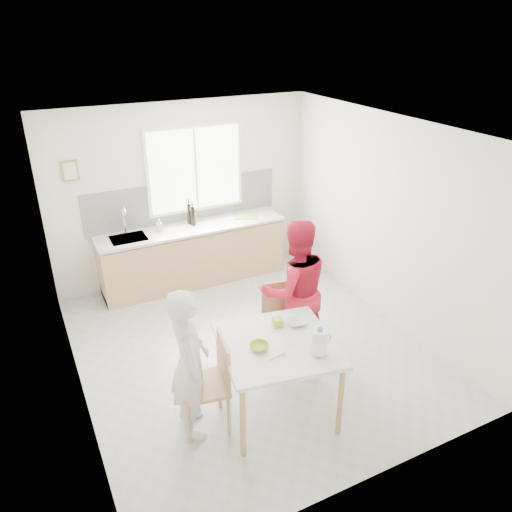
{
  "coord_description": "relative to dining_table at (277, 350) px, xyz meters",
  "views": [
    {
      "loc": [
        -2.23,
        -4.63,
        3.75
      ],
      "look_at": [
        0.19,
        0.2,
        1.15
      ],
      "focal_mm": 35.0,
      "sensor_mm": 36.0,
      "label": 1
    }
  ],
  "objects": [
    {
      "name": "ground",
      "position": [
        0.23,
        1.11,
        -0.76
      ],
      "size": [
        4.5,
        4.5,
        0.0
      ],
      "primitive_type": "plane",
      "color": "#B7B7B2",
      "rests_on": "ground"
    },
    {
      "name": "room_shell",
      "position": [
        0.23,
        1.11,
        0.88
      ],
      "size": [
        4.5,
        4.5,
        4.5
      ],
      "color": "silver",
      "rests_on": "ground"
    },
    {
      "name": "window",
      "position": [
        0.43,
        3.33,
        0.94
      ],
      "size": [
        1.5,
        0.06,
        1.3
      ],
      "color": "white",
      "rests_on": "room_shell"
    },
    {
      "name": "backsplash",
      "position": [
        0.23,
        3.35,
        0.46
      ],
      "size": [
        3.0,
        0.02,
        0.65
      ],
      "primitive_type": "cube",
      "color": "white",
      "rests_on": "room_shell"
    },
    {
      "name": "picture_frame",
      "position": [
        -1.32,
        3.34,
        1.14
      ],
      "size": [
        0.22,
        0.03,
        0.28
      ],
      "color": "#669A46",
      "rests_on": "room_shell"
    },
    {
      "name": "kitchen_counter",
      "position": [
        0.22,
        3.06,
        -0.35
      ],
      "size": [
        2.84,
        0.64,
        1.37
      ],
      "color": "tan",
      "rests_on": "ground"
    },
    {
      "name": "dining_table",
      "position": [
        0.0,
        0.0,
        0.0
      ],
      "size": [
        1.28,
        1.28,
        0.85
      ],
      "rotation": [
        0.0,
        0.0,
        -0.18
      ],
      "color": "silver",
      "rests_on": "ground"
    },
    {
      "name": "chair_left",
      "position": [
        -0.66,
        0.12,
        -0.21
      ],
      "size": [
        0.53,
        0.53,
        1.0
      ],
      "rotation": [
        0.0,
        0.0,
        -1.75
      ],
      "color": "tan",
      "rests_on": "ground"
    },
    {
      "name": "chair_far",
      "position": [
        0.49,
        0.75,
        -0.22
      ],
      "size": [
        0.53,
        0.53,
        0.98
      ],
      "rotation": [
        0.0,
        0.0,
        -0.18
      ],
      "color": "tan",
      "rests_on": "ground"
    },
    {
      "name": "person_white",
      "position": [
        -0.86,
        0.15,
        0.03
      ],
      "size": [
        0.47,
        0.64,
        1.58
      ],
      "primitive_type": "imported",
      "rotation": [
        0.0,
        0.0,
        1.39
      ],
      "color": "silver",
      "rests_on": "ground"
    },
    {
      "name": "person_red",
      "position": [
        0.65,
        0.77,
        0.11
      ],
      "size": [
        0.96,
        0.8,
        1.76
      ],
      "primitive_type": "imported",
      "rotation": [
        0.0,
        0.0,
        2.97
      ],
      "color": "red",
      "rests_on": "ground"
    },
    {
      "name": "bowl_green",
      "position": [
        -0.21,
        -0.01,
        0.12
      ],
      "size": [
        0.21,
        0.21,
        0.06
      ],
      "primitive_type": "imported",
      "rotation": [
        0.0,
        0.0,
        -0.18
      ],
      "color": "#9BBD2B",
      "rests_on": "dining_table"
    },
    {
      "name": "bowl_white",
      "position": [
        0.34,
        0.19,
        0.11
      ],
      "size": [
        0.23,
        0.23,
        0.05
      ],
      "primitive_type": "imported",
      "rotation": [
        0.0,
        0.0,
        -0.18
      ],
      "color": "silver",
      "rests_on": "dining_table"
    },
    {
      "name": "milk_jug",
      "position": [
        0.27,
        -0.33,
        0.23
      ],
      "size": [
        0.21,
        0.15,
        0.27
      ],
      "rotation": [
        0.0,
        0.0,
        -0.18
      ],
      "color": "white",
      "rests_on": "dining_table"
    },
    {
      "name": "green_box",
      "position": [
        0.15,
        0.26,
        0.13
      ],
      "size": [
        0.12,
        0.12,
        0.09
      ],
      "primitive_type": "cube",
      "rotation": [
        0.0,
        0.0,
        -0.18
      ],
      "color": "#8EB82A",
      "rests_on": "dining_table"
    },
    {
      "name": "spoon",
      "position": [
        -0.12,
        -0.2,
        0.1
      ],
      "size": [
        0.16,
        0.04,
        0.01
      ],
      "primitive_type": "cylinder",
      "rotation": [
        0.0,
        1.57,
        0.17
      ],
      "color": "#A5A5AA",
      "rests_on": "dining_table"
    },
    {
      "name": "cutting_board",
      "position": [
        1.12,
        3.07,
        0.16
      ],
      "size": [
        0.42,
        0.37,
        0.01
      ],
      "primitive_type": "cube",
      "rotation": [
        0.0,
        0.0,
        -0.43
      ],
      "color": "#6AB72A",
      "rests_on": "kitchen_counter"
    },
    {
      "name": "wine_bottle_a",
      "position": [
        0.24,
        3.18,
        0.32
      ],
      "size": [
        0.07,
        0.07,
        0.32
      ],
      "primitive_type": "cylinder",
      "color": "black",
      "rests_on": "kitchen_counter"
    },
    {
      "name": "wine_bottle_b",
      "position": [
        0.27,
        3.1,
        0.31
      ],
      "size": [
        0.07,
        0.07,
        0.3
      ],
      "primitive_type": "cylinder",
      "color": "black",
      "rests_on": "kitchen_counter"
    },
    {
      "name": "jar_amber",
      "position": [
        0.3,
        3.15,
        0.24
      ],
      "size": [
        0.06,
        0.06,
        0.16
      ],
      "primitive_type": "cylinder",
      "color": "brown",
      "rests_on": "kitchen_counter"
    },
    {
      "name": "soap_bottle",
      "position": [
        -0.24,
        3.12,
        0.24
      ],
      "size": [
        0.09,
        0.09,
        0.17
      ],
      "primitive_type": "imported",
      "rotation": [
        0.0,
        0.0,
        -0.2
      ],
      "color": "#999999",
      "rests_on": "kitchen_counter"
    }
  ]
}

